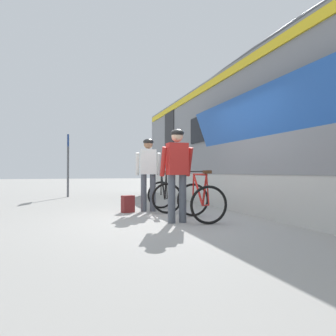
# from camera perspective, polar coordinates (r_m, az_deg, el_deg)

# --- Properties ---
(ground_plane) EXTENTS (80.00, 80.00, 0.00)m
(ground_plane) POSITION_cam_1_polar(r_m,az_deg,el_deg) (6.05, 1.81, -9.83)
(ground_plane) COLOR #A09E99
(train_car) EXTENTS (3.33, 17.81, 3.88)m
(train_car) POSITION_cam_1_polar(r_m,az_deg,el_deg) (7.41, 27.75, 7.18)
(train_car) COLOR slate
(train_car) RESTS_ON ground
(cyclist_near_in_red) EXTENTS (0.61, 0.31, 1.76)m
(cyclist_near_in_red) POSITION_cam_1_polar(r_m,az_deg,el_deg) (5.72, 1.73, 0.24)
(cyclist_near_in_red) COLOR #4C515B
(cyclist_near_in_red) RESTS_ON ground
(cyclist_far_in_white) EXTENTS (0.65, 0.38, 1.76)m
(cyclist_far_in_white) POSITION_cam_1_polar(r_m,az_deg,el_deg) (7.39, -3.73, 0.02)
(cyclist_far_in_white) COLOR #4C515B
(cyclist_far_in_white) RESTS_ON ground
(bicycle_near_red) EXTENTS (0.83, 1.14, 0.99)m
(bicycle_near_red) POSITION_cam_1_polar(r_m,az_deg,el_deg) (6.08, 6.09, -5.96)
(bicycle_near_red) COLOR black
(bicycle_near_red) RESTS_ON ground
(bicycle_far_black) EXTENTS (0.87, 1.17, 0.99)m
(bicycle_far_black) POSITION_cam_1_polar(r_m,az_deg,el_deg) (7.47, -0.77, -5.00)
(bicycle_far_black) COLOR black
(bicycle_far_black) RESTS_ON ground
(backpack_on_platform) EXTENTS (0.32, 0.26, 0.40)m
(backpack_on_platform) POSITION_cam_1_polar(r_m,az_deg,el_deg) (7.27, -7.54, -6.71)
(backpack_on_platform) COLOR maroon
(backpack_on_platform) RESTS_ON ground
(platform_sign_post) EXTENTS (0.08, 0.70, 2.40)m
(platform_sign_post) POSITION_cam_1_polar(r_m,az_deg,el_deg) (12.24, -18.26, 2.41)
(platform_sign_post) COLOR #595B60
(platform_sign_post) RESTS_ON ground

